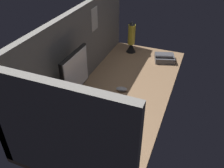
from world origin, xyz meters
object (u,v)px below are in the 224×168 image
at_px(monitor, 76,78).
at_px(mouse, 122,89).
at_px(lava_lamp, 131,39).
at_px(desk_phone, 164,58).
at_px(mug_ceramic_white, 109,140).
at_px(mug_steel, 82,152).
at_px(keyboard, 115,110).

bearing_deg(monitor, mouse, -43.24).
height_order(lava_lamp, desk_phone, lava_lamp).
bearing_deg(mug_ceramic_white, mouse, 12.52).
relative_size(mouse, mug_steel, 0.82).
bearing_deg(monitor, keyboard, -87.55).
xyz_separation_m(mouse, desk_phone, (0.65, -0.23, 0.01)).
bearing_deg(mug_ceramic_white, lava_lamp, 12.29).
height_order(mouse, lava_lamp, lava_lamp).
distance_m(keyboard, lava_lamp, 1.01).
distance_m(monitor, mouse, 0.44).
bearing_deg(monitor, lava_lamp, -6.12).
relative_size(keyboard, mouse, 3.85).
distance_m(monitor, desk_phone, 1.06).
bearing_deg(mug_steel, mug_ceramic_white, -37.93).
height_order(mouse, mug_ceramic_white, mug_ceramic_white).
bearing_deg(mug_steel, mouse, 1.42).
xyz_separation_m(mouse, lava_lamp, (0.72, 0.15, 0.13)).
bearing_deg(lava_lamp, keyboard, -168.59).
distance_m(monitor, mug_steel, 0.57).
xyz_separation_m(monitor, mouse, (0.28, -0.26, -0.22)).
height_order(monitor, lava_lamp, monitor).
relative_size(mug_ceramic_white, desk_phone, 0.48).
relative_size(mug_ceramic_white, lava_lamp, 0.33).
bearing_deg(mug_steel, keyboard, -3.11).
height_order(mouse, desk_phone, desk_phone).
relative_size(mug_steel, desk_phone, 0.50).
xyz_separation_m(mug_ceramic_white, lava_lamp, (1.31, 0.29, 0.09)).
bearing_deg(desk_phone, mug_ceramic_white, 175.67).
distance_m(mouse, mug_steel, 0.74).
height_order(mug_ceramic_white, desk_phone, mug_ceramic_white).
bearing_deg(mug_steel, monitor, 31.12).
xyz_separation_m(monitor, keyboard, (0.01, -0.30, -0.22)).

